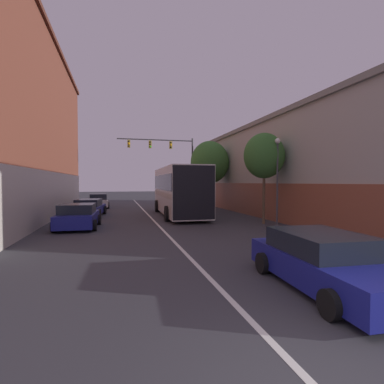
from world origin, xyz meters
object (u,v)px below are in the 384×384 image
at_px(bus, 179,189).
at_px(parked_car_left_mid, 89,208).
at_px(parked_car_left_near, 78,217).
at_px(street_lamp, 277,176).
at_px(traffic_signal_gantry, 169,155).
at_px(hatchback_foreground, 325,262).
at_px(street_tree_far, 210,162).
at_px(parked_car_left_far, 98,201).
at_px(street_tree_near, 264,156).

height_order(bus, parked_car_left_mid, bus).
relative_size(bus, parked_car_left_near, 2.59).
bearing_deg(street_lamp, bus, 123.35).
bearing_deg(parked_car_left_near, street_lamp, -97.64).
bearing_deg(traffic_signal_gantry, bus, -96.19).
relative_size(hatchback_foreground, parked_car_left_mid, 0.98).
bearing_deg(parked_car_left_near, street_tree_far, -47.44).
height_order(parked_car_left_far, street_tree_near, street_tree_near).
bearing_deg(parked_car_left_near, bus, -52.30).
bearing_deg(parked_car_left_mid, street_lamp, -120.07).
height_order(parked_car_left_mid, traffic_signal_gantry, traffic_signal_gantry).
xyz_separation_m(hatchback_foreground, street_tree_near, (3.80, 10.33, 3.47)).
bearing_deg(hatchback_foreground, street_tree_near, -17.63).
relative_size(parked_car_left_far, traffic_signal_gantry, 0.48).
relative_size(parked_car_left_near, parked_car_left_far, 0.97).
xyz_separation_m(parked_car_left_far, street_tree_near, (10.40, -14.13, 3.43)).
xyz_separation_m(hatchback_foreground, parked_car_left_far, (-6.60, 24.46, 0.04)).
bearing_deg(bus, parked_car_left_far, 38.05).
distance_m(parked_car_left_near, street_lamp, 11.32).
distance_m(bus, parked_car_left_mid, 6.78).
xyz_separation_m(bus, traffic_signal_gantry, (1.20, 11.11, 3.54)).
bearing_deg(parked_car_left_near, street_tree_near, -92.43).
bearing_deg(street_tree_near, traffic_signal_gantry, 99.68).
bearing_deg(bus, hatchback_foreground, -177.58).
distance_m(street_tree_near, street_tree_far, 9.59).
height_order(hatchback_foreground, street_lamp, street_lamp).
relative_size(bus, street_lamp, 2.02).
height_order(parked_car_left_mid, parked_car_left_far, parked_car_left_far).
distance_m(hatchback_foreground, parked_car_left_near, 13.12).
distance_m(parked_car_left_far, street_tree_far, 11.60).
xyz_separation_m(parked_car_left_far, traffic_signal_gantry, (7.55, 2.54, 4.88)).
relative_size(parked_car_left_near, parked_car_left_mid, 0.82).
relative_size(parked_car_left_near, traffic_signal_gantry, 0.46).
height_order(street_tree_near, street_tree_far, street_tree_far).
relative_size(parked_car_left_far, street_tree_far, 0.65).
height_order(street_lamp, street_tree_near, street_tree_near).
height_order(parked_car_left_near, street_lamp, street_lamp).
xyz_separation_m(parked_car_left_near, street_tree_far, (10.26, 8.70, 3.68)).
bearing_deg(bus, parked_car_left_near, 126.96).
bearing_deg(traffic_signal_gantry, parked_car_left_mid, -128.06).
relative_size(bus, traffic_signal_gantry, 1.20).
bearing_deg(traffic_signal_gantry, street_tree_near, -80.32).
relative_size(hatchback_foreground, street_tree_near, 0.86).
height_order(parked_car_left_near, street_tree_far, street_tree_far).
distance_m(bus, street_tree_near, 7.19).
bearing_deg(hatchback_foreground, traffic_signal_gantry, 0.56).
bearing_deg(bus, traffic_signal_gantry, -4.66).
relative_size(parked_car_left_near, street_tree_near, 0.71).
height_order(hatchback_foreground, parked_car_left_far, parked_car_left_far).
xyz_separation_m(traffic_signal_gantry, street_tree_far, (2.47, -7.10, -1.23)).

